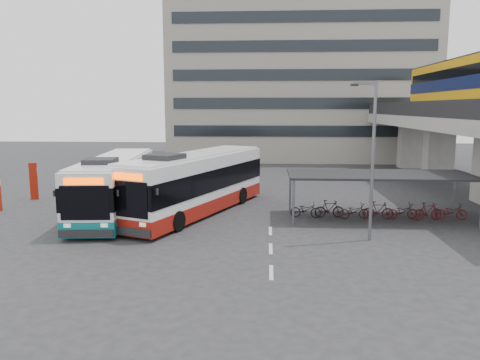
# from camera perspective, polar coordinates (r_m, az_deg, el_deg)

# --- Properties ---
(ground) EXTENTS (120.00, 120.00, 0.00)m
(ground) POSITION_cam_1_polar(r_m,az_deg,el_deg) (23.83, -2.33, -6.13)
(ground) COLOR #28282B
(ground) RESTS_ON ground
(viaduct) EXTENTS (8.00, 32.00, 9.68)m
(viaduct) POSITION_cam_1_polar(r_m,az_deg,el_deg) (37.90, 26.44, 8.05)
(viaduct) COLOR gray
(viaduct) RESTS_ON ground
(bike_shelter) EXTENTS (10.00, 4.00, 2.54)m
(bike_shelter) POSITION_cam_1_polar(r_m,az_deg,el_deg) (27.07, 16.53, -1.73)
(bike_shelter) COLOR #595B60
(bike_shelter) RESTS_ON ground
(office_block) EXTENTS (30.00, 15.00, 25.00)m
(office_block) POSITION_cam_1_polar(r_m,az_deg,el_deg) (59.36, 7.13, 14.92)
(office_block) COLOR gray
(office_block) RESTS_ON ground
(road_markings) EXTENTS (0.15, 7.60, 0.01)m
(road_markings) POSITION_cam_1_polar(r_m,az_deg,el_deg) (20.84, 3.77, -8.34)
(road_markings) COLOR beige
(road_markings) RESTS_ON ground
(bus_main) EXTENTS (7.27, 12.86, 3.77)m
(bus_main) POSITION_cam_1_polar(r_m,az_deg,el_deg) (27.42, -5.37, -0.44)
(bus_main) COLOR white
(bus_main) RESTS_ON ground
(bus_teal) EXTENTS (3.68, 12.21, 3.56)m
(bus_teal) POSITION_cam_1_polar(r_m,az_deg,el_deg) (28.18, -14.96, -0.65)
(bus_teal) COLOR white
(bus_teal) RESTS_ON ground
(pedestrian) EXTENTS (0.49, 0.72, 1.91)m
(pedestrian) POSITION_cam_1_polar(r_m,az_deg,el_deg) (28.45, -11.09, -1.85)
(pedestrian) COLOR black
(pedestrian) RESTS_ON ground
(lamp_post) EXTENTS (1.26, 0.48, 7.30)m
(lamp_post) POSITION_cam_1_polar(r_m,az_deg,el_deg) (22.09, 15.71, 3.33)
(lamp_post) COLOR #595B60
(lamp_post) RESTS_ON ground
(sign_totem_north) EXTENTS (0.53, 0.31, 2.50)m
(sign_totem_north) POSITION_cam_1_polar(r_m,az_deg,el_deg) (34.31, -23.86, -0.07)
(sign_totem_north) COLOR #991809
(sign_totem_north) RESTS_ON ground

